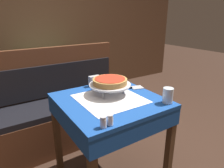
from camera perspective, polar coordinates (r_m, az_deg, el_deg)
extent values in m
cube|color=#194799|center=(1.54, -0.61, -4.73)|extent=(0.74, 0.74, 0.03)
cube|color=white|center=(1.53, -0.61, -4.18)|extent=(0.46, 0.46, 0.00)
cube|color=#194799|center=(1.57, -0.60, -7.36)|extent=(0.74, 0.74, 0.13)
cube|color=#4C331E|center=(1.72, 16.01, -17.86)|extent=(0.05, 0.05, 0.75)
cube|color=#4C331E|center=(1.88, -15.38, -14.22)|extent=(0.05, 0.05, 0.75)
cube|color=#4C331E|center=(2.13, 2.24, -9.19)|extent=(0.05, 0.05, 0.75)
cube|color=#1E6B33|center=(3.05, -16.89, 6.47)|extent=(0.87, 0.87, 0.03)
cube|color=white|center=(3.05, -16.92, 6.76)|extent=(0.54, 0.54, 0.00)
cube|color=#1E6B33|center=(3.07, -16.73, 4.82)|extent=(0.86, 0.86, 0.15)
cube|color=#4C331E|center=(2.71, -21.71, -4.29)|extent=(0.05, 0.05, 0.74)
cube|color=#4C331E|center=(2.94, -6.43, -1.16)|extent=(0.05, 0.05, 0.74)
cube|color=#4C331E|center=(3.45, -24.55, 0.29)|extent=(0.05, 0.05, 0.74)
cube|color=#4C331E|center=(3.64, -12.16, 2.53)|extent=(0.05, 0.05, 0.74)
cube|color=brown|center=(2.35, -14.73, -11.32)|extent=(1.60, 0.52, 0.43)
cube|color=black|center=(2.24, -15.26, -5.87)|extent=(1.56, 0.51, 0.06)
cube|color=brown|center=(2.34, -17.69, 3.10)|extent=(1.60, 0.06, 0.56)
cube|color=black|center=(2.33, -17.19, 0.88)|extent=(1.53, 0.02, 0.36)
cube|color=brown|center=(3.52, -21.38, 14.88)|extent=(6.00, 0.04, 2.40)
cylinder|color=#ADADB2|center=(1.70, -2.63, -0.52)|extent=(0.01, 0.01, 0.07)
cylinder|color=#ADADB2|center=(1.52, -2.55, -3.00)|extent=(0.01, 0.01, 0.07)
cylinder|color=#ADADB2|center=(1.62, 3.42, -1.57)|extent=(0.01, 0.01, 0.07)
cylinder|color=#ADADB2|center=(1.60, -0.59, -0.59)|extent=(0.23, 0.23, 0.01)
cylinder|color=silver|center=(1.60, -0.59, -0.39)|extent=(0.32, 0.32, 0.01)
cylinder|color=silver|center=(1.60, -0.59, -0.12)|extent=(0.33, 0.33, 0.01)
cylinder|color=#C68E47|center=(1.59, -0.59, 0.77)|extent=(0.27, 0.27, 0.04)
cylinder|color=red|center=(1.58, -0.59, 1.53)|extent=(0.24, 0.24, 0.01)
cube|color=#BCBCC1|center=(1.77, 7.19, -0.96)|extent=(0.12, 0.11, 0.00)
cube|color=black|center=(1.73, 3.50, -1.22)|extent=(0.14, 0.06, 0.01)
cylinder|color=silver|center=(1.50, 15.67, -3.16)|extent=(0.07, 0.07, 0.11)
cylinder|color=silver|center=(1.15, -2.49, -11.08)|extent=(0.04, 0.04, 0.05)
cylinder|color=#B7B7BC|center=(1.14, -2.52, -9.62)|extent=(0.04, 0.04, 0.01)
cylinder|color=silver|center=(1.17, -0.52, -10.52)|extent=(0.04, 0.04, 0.05)
cylinder|color=#B7B7BC|center=(1.16, -0.52, -9.13)|extent=(0.03, 0.03, 0.01)
cube|color=#B2B2B7|center=(1.80, -5.03, 0.93)|extent=(0.10, 0.05, 0.09)
cube|color=black|center=(3.11, -15.43, 7.44)|extent=(0.13, 0.13, 0.03)
cylinder|color=black|center=(3.10, -15.57, 8.93)|extent=(0.01, 0.01, 0.13)
cylinder|color=gold|center=(3.14, -15.77, 8.74)|extent=(0.04, 0.04, 0.10)
cylinder|color=#99194C|center=(3.07, -16.03, 8.51)|extent=(0.04, 0.04, 0.10)
cylinder|color=red|center=(3.09, -14.82, 8.68)|extent=(0.04, 0.04, 0.10)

